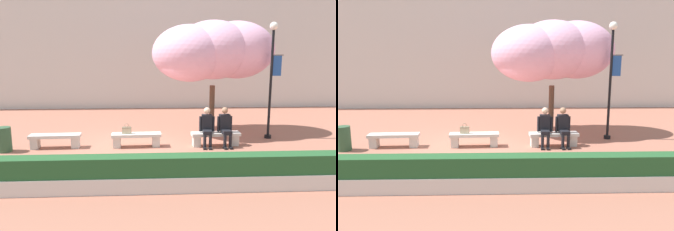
% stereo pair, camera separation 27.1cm
% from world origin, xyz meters
% --- Properties ---
extents(ground_plane, '(100.00, 100.00, 0.00)m').
position_xyz_m(ground_plane, '(0.00, 0.00, 0.00)').
color(ground_plane, '#9E604C').
extents(building_facade, '(28.00, 4.00, 7.89)m').
position_xyz_m(building_facade, '(0.00, 9.98, 3.94)').
color(building_facade, beige).
rests_on(building_facade, ground).
extents(stone_bench_west_end, '(1.63, 0.48, 0.45)m').
position_xyz_m(stone_bench_west_end, '(-2.62, 0.00, 0.30)').
color(stone_bench_west_end, beige).
rests_on(stone_bench_west_end, ground).
extents(stone_bench_near_west, '(1.63, 0.48, 0.45)m').
position_xyz_m(stone_bench_near_west, '(0.00, 0.00, 0.30)').
color(stone_bench_near_west, beige).
rests_on(stone_bench_near_west, ground).
extents(stone_bench_center, '(1.63, 0.48, 0.45)m').
position_xyz_m(stone_bench_center, '(2.62, 0.00, 0.30)').
color(stone_bench_center, beige).
rests_on(stone_bench_center, ground).
extents(person_seated_left, '(0.51, 0.70, 1.29)m').
position_xyz_m(person_seated_left, '(2.32, -0.05, 0.70)').
color(person_seated_left, black).
rests_on(person_seated_left, ground).
extents(person_seated_right, '(0.51, 0.70, 1.29)m').
position_xyz_m(person_seated_right, '(2.92, -0.05, 0.70)').
color(person_seated_right, black).
rests_on(person_seated_right, ground).
extents(handbag, '(0.30, 0.15, 0.34)m').
position_xyz_m(handbag, '(-0.31, 0.00, 0.58)').
color(handbag, tan).
rests_on(handbag, stone_bench_near_west).
extents(cherry_tree_main, '(4.66, 3.09, 4.26)m').
position_xyz_m(cherry_tree_main, '(2.81, 1.99, 3.12)').
color(cherry_tree_main, '#513828').
rests_on(cherry_tree_main, ground).
extents(lamp_post_with_banner, '(0.54, 0.28, 4.10)m').
position_xyz_m(lamp_post_with_banner, '(4.74, 0.90, 2.46)').
color(lamp_post_with_banner, black).
rests_on(lamp_post_with_banner, ground).
extents(planter_hedge_foreground, '(10.32, 0.50, 0.80)m').
position_xyz_m(planter_hedge_foreground, '(0.00, -3.57, 0.39)').
color(planter_hedge_foreground, beige).
rests_on(planter_hedge_foreground, ground).
extents(trash_bin, '(0.44, 0.44, 0.78)m').
position_xyz_m(trash_bin, '(-4.09, -0.34, 0.39)').
color(trash_bin, '#2D5133').
rests_on(trash_bin, ground).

